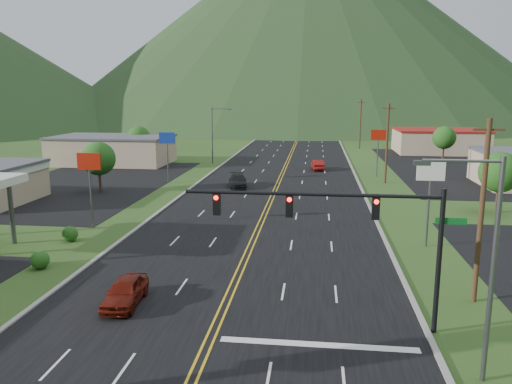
# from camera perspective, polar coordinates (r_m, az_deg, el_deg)

# --- Properties ---
(traffic_signal) EXTENTS (13.10, 0.43, 7.00)m
(traffic_signal) POSITION_cam_1_polar(r_m,az_deg,el_deg) (23.83, 11.02, -3.36)
(traffic_signal) COLOR black
(traffic_signal) RESTS_ON ground
(streetlight_east) EXTENTS (3.28, 0.25, 9.00)m
(streetlight_east) POSITION_cam_1_polar(r_m,az_deg,el_deg) (20.99, 24.75, -6.64)
(streetlight_east) COLOR #59595E
(streetlight_east) RESTS_ON ground
(streetlight_west) EXTENTS (3.28, 0.25, 9.00)m
(streetlight_west) POSITION_cam_1_polar(r_m,az_deg,el_deg) (80.92, -4.81, 6.90)
(streetlight_west) COLOR #59595E
(streetlight_west) RESTS_ON ground
(building_west_far) EXTENTS (18.40, 11.40, 4.50)m
(building_west_far) POSITION_cam_1_polar(r_m,az_deg,el_deg) (84.15, -16.05, 4.67)
(building_west_far) COLOR tan
(building_west_far) RESTS_ON ground
(building_east_far) EXTENTS (16.40, 12.40, 4.50)m
(building_east_far) POSITION_cam_1_polar(r_m,az_deg,el_deg) (102.12, 20.17, 5.51)
(building_east_far) COLOR tan
(building_east_far) RESTS_ON ground
(pole_sign_west_a) EXTENTS (2.00, 0.18, 6.40)m
(pole_sign_west_a) POSITION_cam_1_polar(r_m,az_deg,el_deg) (43.71, -18.51, 2.50)
(pole_sign_west_a) COLOR #59595E
(pole_sign_west_a) RESTS_ON ground
(pole_sign_west_b) EXTENTS (2.00, 0.18, 6.40)m
(pole_sign_west_b) POSITION_cam_1_polar(r_m,az_deg,el_deg) (64.12, -10.12, 5.52)
(pole_sign_west_b) COLOR #59595E
(pole_sign_west_b) RESTS_ON ground
(pole_sign_east_a) EXTENTS (2.00, 0.18, 6.40)m
(pole_sign_east_a) POSITION_cam_1_polar(r_m,az_deg,el_deg) (38.44, 19.30, 1.32)
(pole_sign_east_a) COLOR #59595E
(pole_sign_east_a) RESTS_ON ground
(pole_sign_east_b) EXTENTS (2.00, 0.18, 6.40)m
(pole_sign_east_b) POSITION_cam_1_polar(r_m,az_deg,el_deg) (69.79, 13.79, 5.83)
(pole_sign_east_b) COLOR #59595E
(pole_sign_east_b) RESTS_ON ground
(tree_west_a) EXTENTS (3.84, 3.84, 5.82)m
(tree_west_a) POSITION_cam_1_polar(r_m,az_deg,el_deg) (59.85, -17.55, 3.65)
(tree_west_a) COLOR #382314
(tree_west_a) RESTS_ON ground
(tree_west_b) EXTENTS (3.84, 3.84, 5.82)m
(tree_west_b) POSITION_cam_1_polar(r_m,az_deg,el_deg) (86.60, -13.24, 6.07)
(tree_west_b) COLOR #382314
(tree_west_b) RESTS_ON ground
(tree_east_a) EXTENTS (3.84, 3.84, 5.82)m
(tree_east_a) POSITION_cam_1_polar(r_m,az_deg,el_deg) (52.50, 26.10, 2.03)
(tree_east_a) COLOR #382314
(tree_east_a) RESTS_ON ground
(tree_east_b) EXTENTS (3.84, 3.84, 5.82)m
(tree_east_b) POSITION_cam_1_polar(r_m,az_deg,el_deg) (89.89, 20.71, 5.83)
(tree_east_b) COLOR #382314
(tree_east_b) RESTS_ON ground
(utility_pole_a) EXTENTS (1.60, 0.28, 10.00)m
(utility_pole_a) POSITION_cam_1_polar(r_m,az_deg,el_deg) (29.07, 24.38, -1.95)
(utility_pole_a) COLOR #382314
(utility_pole_a) RESTS_ON ground
(utility_pole_b) EXTENTS (1.60, 0.28, 10.00)m
(utility_pole_b) POSITION_cam_1_polar(r_m,az_deg,el_deg) (64.91, 14.75, 5.46)
(utility_pole_b) COLOR #382314
(utility_pole_b) RESTS_ON ground
(utility_pole_c) EXTENTS (1.60, 0.28, 10.00)m
(utility_pole_c) POSITION_cam_1_polar(r_m,az_deg,el_deg) (104.57, 11.84, 7.65)
(utility_pole_c) COLOR #382314
(utility_pole_c) RESTS_ON ground
(utility_pole_d) EXTENTS (1.60, 0.28, 10.00)m
(utility_pole_d) POSITION_cam_1_polar(r_m,az_deg,el_deg) (144.42, 10.52, 8.63)
(utility_pole_d) COLOR #382314
(utility_pole_d) RESTS_ON ground
(mountain_n) EXTENTS (220.00, 220.00, 85.00)m
(mountain_n) POSITION_cam_1_polar(r_m,az_deg,el_deg) (231.19, 6.01, 18.96)
(mountain_n) COLOR #1C3317
(mountain_n) RESTS_ON ground
(car_red_near) EXTENTS (1.94, 4.34, 1.45)m
(car_red_near) POSITION_cam_1_polar(r_m,az_deg,el_deg) (28.28, -14.72, -11.01)
(car_red_near) COLOR #62150A
(car_red_near) RESTS_ON ground
(car_dark_mid) EXTENTS (2.91, 5.39, 1.49)m
(car_dark_mid) POSITION_cam_1_polar(r_m,az_deg,el_deg) (60.43, -2.11, 1.22)
(car_dark_mid) COLOR black
(car_dark_mid) RESTS_ON ground
(car_red_far) EXTENTS (2.03, 4.62, 1.48)m
(car_red_far) POSITION_cam_1_polar(r_m,az_deg,el_deg) (74.74, 7.08, 3.07)
(car_red_far) COLOR maroon
(car_red_far) RESTS_ON ground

